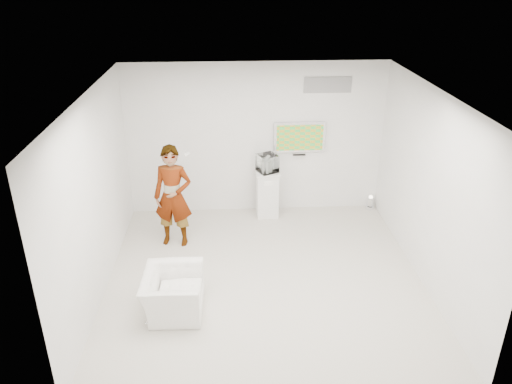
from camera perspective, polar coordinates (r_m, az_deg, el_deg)
room at (r=7.43m, az=1.06°, el=-0.21°), size 5.01×5.01×3.00m
tv at (r=9.76m, az=5.00°, el=6.27°), size 1.00×0.08×0.60m
logo_decal at (r=9.62m, az=8.21°, el=12.02°), size 0.90×0.02×0.30m
person at (r=8.81m, az=-9.46°, el=-0.51°), size 0.73×0.54×1.85m
armchair at (r=7.42m, az=-9.46°, el=-11.30°), size 0.86×0.97×0.62m
pedestal at (r=9.87m, az=1.27°, el=-0.16°), size 0.48×0.48×0.94m
floor_uplight at (r=10.52m, az=12.92°, el=-1.16°), size 0.19×0.19×0.29m
vitrine at (r=9.62m, az=1.31°, el=3.30°), size 0.46×0.46×0.34m
console at (r=9.64m, az=1.31°, el=3.02°), size 0.12×0.18×0.24m
wii_remote at (r=8.60m, az=-7.94°, el=4.30°), size 0.09×0.13×0.03m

